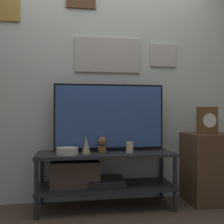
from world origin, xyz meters
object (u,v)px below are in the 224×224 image
object	(u,v)px
vase_wide_bowl	(67,151)
mantel_clock	(207,120)
television	(110,117)
candle_jar	(130,147)
vase_slim_bronze	(86,145)
decorative_bust	(102,144)

from	to	relation	value
vase_wide_bowl	mantel_clock	world-z (taller)	mantel_clock
television	vase_wide_bowl	world-z (taller)	television
television	candle_jar	bearing A→B (deg)	-39.93
vase_slim_bronze	decorative_bust	bearing A→B (deg)	18.86
television	candle_jar	world-z (taller)	television
vase_wide_bowl	candle_jar	distance (m)	0.62
vase_slim_bronze	mantel_clock	world-z (taller)	mantel_clock
television	mantel_clock	distance (m)	1.04
television	decorative_bust	size ratio (longest dim) A/B	7.32
vase_slim_bronze	decorative_bust	size ratio (longest dim) A/B	1.11
vase_slim_bronze	decorative_bust	world-z (taller)	vase_slim_bronze
vase_wide_bowl	candle_jar	bearing A→B (deg)	1.59
candle_jar	decorative_bust	size ratio (longest dim) A/B	0.69
vase_slim_bronze	candle_jar	bearing A→B (deg)	-0.62
candle_jar	television	bearing A→B (deg)	140.07
vase_wide_bowl	mantel_clock	bearing A→B (deg)	1.65
decorative_bust	mantel_clock	bearing A→B (deg)	-1.82
candle_jar	vase_slim_bronze	bearing A→B (deg)	179.38
mantel_clock	vase_wide_bowl	bearing A→B (deg)	-178.35
vase_wide_bowl	candle_jar	xyz separation A→B (m)	(0.62, 0.02, 0.02)
vase_slim_bronze	candle_jar	distance (m)	0.44
vase_slim_bronze	mantel_clock	bearing A→B (deg)	0.91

